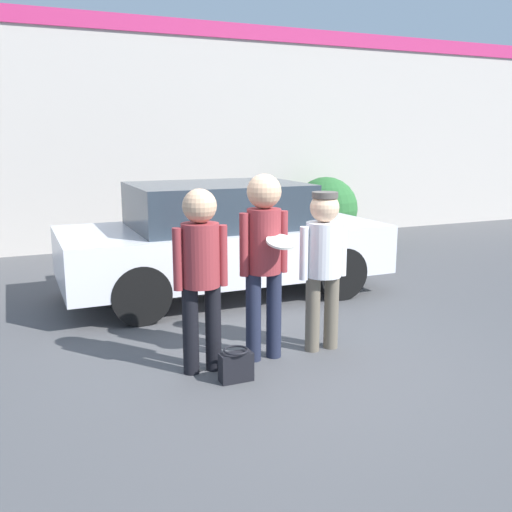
% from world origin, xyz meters
% --- Properties ---
extents(ground_plane, '(56.00, 56.00, 0.00)m').
position_xyz_m(ground_plane, '(0.00, 0.00, 0.00)').
color(ground_plane, '#4C4C4F').
extents(storefront_building, '(24.00, 0.22, 4.39)m').
position_xyz_m(storefront_building, '(0.00, 6.56, 2.23)').
color(storefront_building, beige).
rests_on(storefront_building, ground).
extents(person_left, '(0.52, 0.35, 1.72)m').
position_xyz_m(person_left, '(-0.78, 0.07, 1.03)').
color(person_left, black).
rests_on(person_left, ground).
extents(person_middle_with_frisbee, '(0.50, 0.55, 1.83)m').
position_xyz_m(person_middle_with_frisbee, '(-0.13, 0.12, 1.11)').
color(person_middle_with_frisbee, '#1E2338').
rests_on(person_middle_with_frisbee, ground).
extents(person_right, '(0.53, 0.36, 1.63)m').
position_xyz_m(person_right, '(0.53, 0.12, 0.98)').
color(person_right, '#665B4C').
rests_on(person_right, ground).
extents(parked_car_near, '(4.39, 1.95, 1.55)m').
position_xyz_m(parked_car_near, '(0.32, 2.53, 0.79)').
color(parked_car_near, silver).
rests_on(parked_car_near, ground).
extents(shrub, '(1.35, 1.35, 1.35)m').
position_xyz_m(shrub, '(3.81, 5.70, 0.67)').
color(shrub, '#2D6B33').
rests_on(shrub, ground).
extents(handbag, '(0.30, 0.23, 0.30)m').
position_xyz_m(handbag, '(-0.58, -0.27, 0.15)').
color(handbag, black).
rests_on(handbag, ground).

